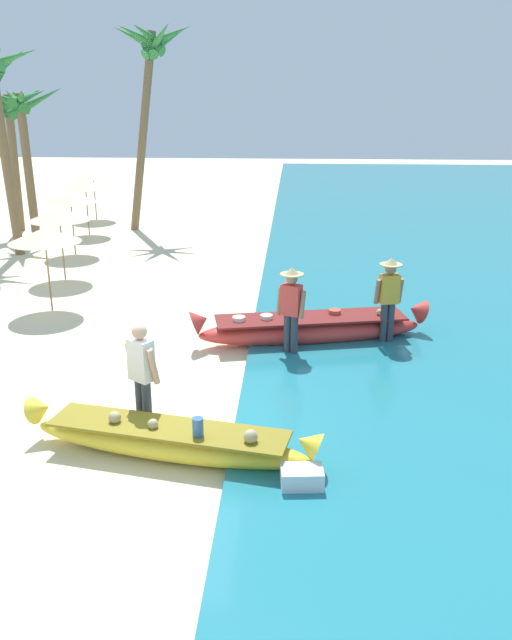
# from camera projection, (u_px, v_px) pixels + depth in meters

# --- Properties ---
(ground_plane) EXTENTS (80.00, 80.00, 0.00)m
(ground_plane) POSITION_uv_depth(u_px,v_px,m) (153.00, 424.00, 10.08)
(ground_plane) COLOR beige
(boat_yellow_foreground) EXTENTS (4.28, 1.44, 0.73)m
(boat_yellow_foreground) POSITION_uv_depth(u_px,v_px,m) (169.00, 440.00, 9.11)
(boat_yellow_foreground) COLOR yellow
(boat_yellow_foreground) RESTS_ON ground
(boat_red_midground) EXTENTS (4.81, 1.72, 0.87)m
(boat_red_midground) POSITION_uv_depth(u_px,v_px,m) (310.00, 329.00, 13.19)
(boat_red_midground) COLOR red
(boat_red_midground) RESTS_ON ground
(person_vendor_hatted) EXTENTS (0.58, 0.44, 1.76)m
(person_vendor_hatted) POSITION_uv_depth(u_px,v_px,m) (291.00, 306.00, 12.27)
(person_vendor_hatted) COLOR #333842
(person_vendor_hatted) RESTS_ON ground
(person_tourist_customer) EXTENTS (0.57, 0.48, 1.71)m
(person_tourist_customer) POSITION_uv_depth(u_px,v_px,m) (142.00, 373.00, 9.52)
(person_tourist_customer) COLOR #333842
(person_tourist_customer) RESTS_ON ground
(person_vendor_assistant) EXTENTS (0.58, 0.44, 1.79)m
(person_vendor_assistant) POSITION_uv_depth(u_px,v_px,m) (389.00, 296.00, 12.81)
(person_vendor_assistant) COLOR #333842
(person_vendor_assistant) RESTS_ON ground
(parasol_row_0) EXTENTS (1.60, 1.60, 1.91)m
(parasol_row_0) POSITION_uv_depth(u_px,v_px,m) (44.00, 235.00, 14.68)
(parasol_row_0) COLOR #8E6B47
(parasol_row_0) RESTS_ON ground
(parasol_row_1) EXTENTS (1.60, 1.60, 1.91)m
(parasol_row_1) POSITION_uv_depth(u_px,v_px,m) (59.00, 214.00, 17.13)
(parasol_row_1) COLOR #8E6B47
(parasol_row_1) RESTS_ON ground
(parasol_row_2) EXTENTS (1.60, 1.60, 1.91)m
(parasol_row_2) POSITION_uv_depth(u_px,v_px,m) (70.00, 197.00, 19.79)
(parasol_row_2) COLOR #8E6B47
(parasol_row_2) RESTS_ON ground
(parasol_row_3) EXTENTS (1.60, 1.60, 1.91)m
(parasol_row_3) POSITION_uv_depth(u_px,v_px,m) (85.00, 184.00, 22.50)
(parasol_row_3) COLOR #8E6B47
(parasol_row_3) RESTS_ON ground
(parasol_row_4) EXTENTS (1.60, 1.60, 1.91)m
(parasol_row_4) POSITION_uv_depth(u_px,v_px,m) (93.00, 174.00, 25.17)
(parasol_row_4) COLOR #8E6B47
(parasol_row_4) RESTS_ON ground
(palm_tree_leaning_seaward) EXTENTS (2.85, 2.62, 6.96)m
(palm_tree_leaning_seaward) POSITION_uv_depth(u_px,v_px,m) (150.00, 63.00, 22.04)
(palm_tree_leaning_seaward) COLOR brown
(palm_tree_leaning_seaward) RESTS_ON ground
(palm_tree_mid_cluster) EXTENTS (2.58, 2.67, 4.94)m
(palm_tree_mid_cluster) POSITION_uv_depth(u_px,v_px,m) (8.00, 113.00, 22.43)
(palm_tree_mid_cluster) COLOR brown
(palm_tree_mid_cluster) RESTS_ON ground
(palm_tree_far_behind) EXTENTS (2.66, 2.72, 5.00)m
(palm_tree_far_behind) POSITION_uv_depth(u_px,v_px,m) (24.00, 117.00, 20.99)
(palm_tree_far_behind) COLOR brown
(palm_tree_far_behind) RESTS_ON ground
(cooler_box) EXTENTS (0.56, 0.41, 0.34)m
(cooler_box) POSITION_uv_depth(u_px,v_px,m) (302.00, 480.00, 8.33)
(cooler_box) COLOR silver
(cooler_box) RESTS_ON ground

